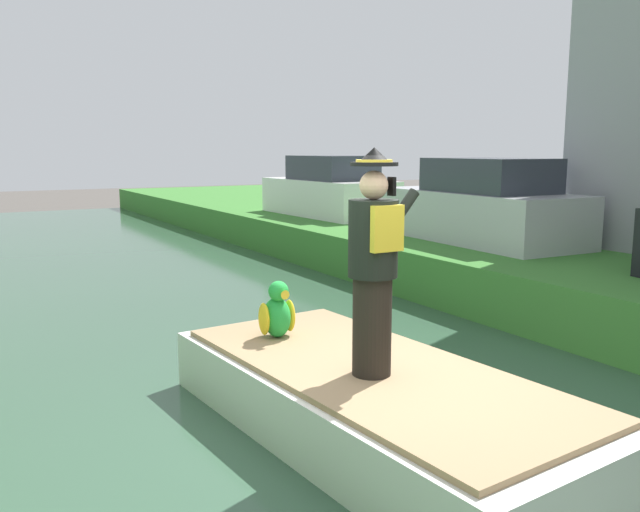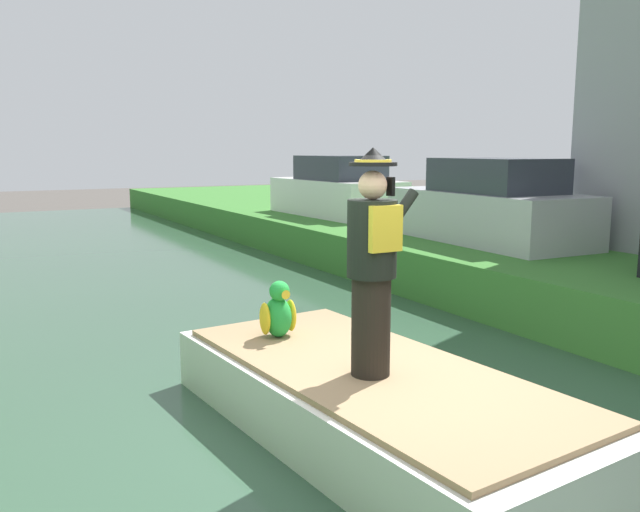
{
  "view_description": "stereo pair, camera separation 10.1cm",
  "coord_description": "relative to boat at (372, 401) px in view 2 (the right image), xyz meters",
  "views": [
    {
      "loc": [
        -3.06,
        -4.25,
        2.54
      ],
      "look_at": [
        -0.21,
        0.71,
        1.61
      ],
      "focal_mm": 36.79,
      "sensor_mm": 36.0,
      "label": 1
    },
    {
      "loc": [
        -2.98,
        -4.3,
        2.54
      ],
      "look_at": [
        -0.21,
        0.71,
        1.61
      ],
      "focal_mm": 36.79,
      "sensor_mm": 36.0,
      "label": 2
    }
  ],
  "objects": [
    {
      "name": "person_pirate",
      "position": [
        -0.11,
        -0.15,
        1.23
      ],
      "size": [
        0.61,
        0.42,
        1.85
      ],
      "rotation": [
        0.0,
        0.0,
        -0.09
      ],
      "color": "black",
      "rests_on": "boat"
    },
    {
      "name": "ground_plane",
      "position": [
        0.0,
        -0.17,
        -0.4
      ],
      "size": [
        80.0,
        80.0,
        0.0
      ],
      "primitive_type": "plane",
      "color": "#4C4742"
    },
    {
      "name": "parked_car_white",
      "position": [
        5.42,
        9.88,
        1.12
      ],
      "size": [
        1.83,
        4.05,
        1.5
      ],
      "color": "white",
      "rests_on": "grass_bank_far"
    },
    {
      "name": "boat",
      "position": [
        0.0,
        0.0,
        0.0
      ],
      "size": [
        2.14,
        4.33,
        0.61
      ],
      "color": "silver",
      "rests_on": "canal_water"
    },
    {
      "name": "canal_water",
      "position": [
        0.0,
        -0.17,
        -0.35
      ],
      "size": [
        6.79,
        48.0,
        0.1
      ],
      "primitive_type": "cube",
      "color": "#33513D",
      "rests_on": "ground"
    },
    {
      "name": "parked_car_silver",
      "position": [
        5.42,
        4.42,
        1.12
      ],
      "size": [
        1.88,
        4.07,
        1.5
      ],
      "color": "#B7B7BC",
      "rests_on": "grass_bank_far"
    },
    {
      "name": "parrot_plush",
      "position": [
        -0.31,
        1.21,
        0.55
      ],
      "size": [
        0.36,
        0.34,
        0.57
      ],
      "color": "green",
      "rests_on": "boat"
    }
  ]
}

